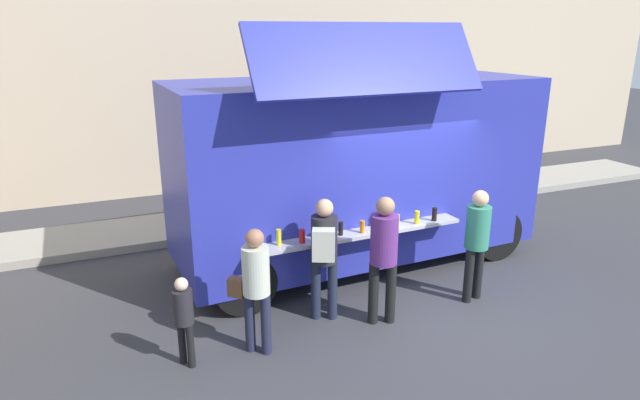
{
  "coord_description": "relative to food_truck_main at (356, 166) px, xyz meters",
  "views": [
    {
      "loc": [
        -4.2,
        -5.59,
        3.82
      ],
      "look_at": [
        -1.11,
        1.75,
        1.3
      ],
      "focal_mm": 30.36,
      "sensor_mm": 36.0,
      "label": 1
    }
  ],
  "objects": [
    {
      "name": "food_truck_main",
      "position": [
        0.0,
        0.0,
        0.0
      ],
      "size": [
        5.99,
        3.01,
        3.91
      ],
      "rotation": [
        0.0,
        0.0,
        0.04
      ],
      "color": "#2B32A6",
      "rests_on": "ground"
    },
    {
      "name": "customer_mid_with_backpack",
      "position": [
        -1.28,
        -1.64,
        -0.62
      ],
      "size": [
        0.46,
        0.56,
        1.72
      ],
      "rotation": [
        0.0,
        0.0,
        1.14
      ],
      "color": "#1D2337",
      "rests_on": "ground"
    },
    {
      "name": "customer_extra_browsing",
      "position": [
        0.97,
        -1.96,
        -0.67
      ],
      "size": [
        0.35,
        0.34,
        1.68
      ],
      "rotation": [
        0.0,
        0.0,
        1.81
      ],
      "color": "black",
      "rests_on": "ground"
    },
    {
      "name": "curb_strip",
      "position": [
        -4.0,
        2.62,
        -1.6
      ],
      "size": [
        28.0,
        1.6,
        0.15
      ],
      "primitive_type": "cube",
      "color": "#9E998E",
      "rests_on": "ground"
    },
    {
      "name": "customer_front_ordering",
      "position": [
        -0.58,
        -2.01,
        -0.61
      ],
      "size": [
        0.36,
        0.36,
        1.79
      ],
      "rotation": [
        0.0,
        0.0,
        1.27
      ],
      "color": "black",
      "rests_on": "ground"
    },
    {
      "name": "child_near_queue",
      "position": [
        -3.19,
        -1.98,
        -1.0
      ],
      "size": [
        0.23,
        0.23,
        1.13
      ],
      "rotation": [
        0.0,
        0.0,
        0.56
      ],
      "color": "black",
      "rests_on": "ground"
    },
    {
      "name": "trash_bin",
      "position": [
        3.84,
        2.32,
        -1.2
      ],
      "size": [
        0.6,
        0.6,
        0.94
      ],
      "primitive_type": "cylinder",
      "color": "#2F6334",
      "rests_on": "ground"
    },
    {
      "name": "ground_plane",
      "position": [
        0.31,
        -2.13,
        -1.67
      ],
      "size": [
        60.0,
        60.0,
        0.0
      ],
      "primitive_type": "plane",
      "color": "#38383D"
    },
    {
      "name": "building_behind",
      "position": [
        -3.0,
        6.52,
        2.3
      ],
      "size": [
        32.0,
        2.4,
        7.95
      ],
      "primitive_type": "cube",
      "color": "beige",
      "rests_on": "ground"
    },
    {
      "name": "customer_rear_waiting",
      "position": [
        -2.34,
        -2.04,
        -0.71
      ],
      "size": [
        0.48,
        0.44,
        1.62
      ],
      "rotation": [
        0.0,
        0.0,
        0.88
      ],
      "color": "#20223B",
      "rests_on": "ground"
    }
  ]
}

